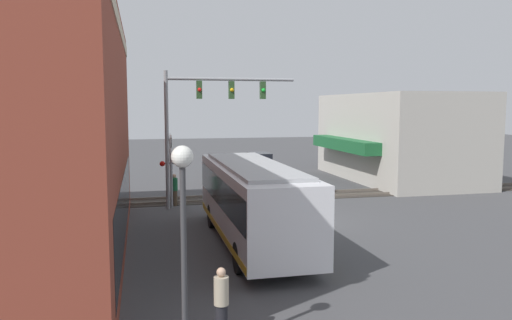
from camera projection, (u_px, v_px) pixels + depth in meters
name	position (u px, v px, depth m)	size (l,w,h in m)	color
ground_plane	(296.00, 221.00, 22.93)	(120.00, 120.00, 0.00)	#424244
shop_building	(396.00, 137.00, 35.68)	(13.27, 8.15, 6.10)	#B2ADA3
city_bus	(252.00, 200.00, 18.92)	(10.17, 2.59, 3.09)	silver
traffic_signal_gantry	(206.00, 108.00, 25.36)	(0.42, 6.73, 7.01)	gray
crossing_signal	(171.00, 163.00, 25.70)	(1.41, 1.18, 3.81)	gray
streetlamp	(184.00, 235.00, 9.94)	(0.44, 0.44, 4.47)	#38383A
rail_track_near	(264.00, 197.00, 28.74)	(2.60, 60.00, 0.15)	#332D28
parked_car_red	(244.00, 174.00, 33.31)	(4.31, 1.82, 1.51)	#B21E19
parked_car_blue	(259.00, 162.00, 41.12)	(4.20, 1.82, 1.44)	navy
pedestrian_at_crossing	(174.00, 189.00, 26.30)	(0.34, 0.34, 1.69)	#473828
pedestrian_by_lamp	(221.00, 302.00, 11.24)	(0.34, 0.34, 1.64)	black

